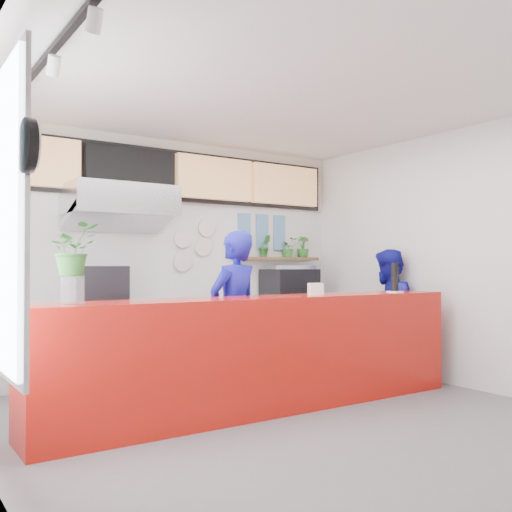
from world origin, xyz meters
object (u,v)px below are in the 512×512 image
service_counter (265,354)px  staff_center (234,316)px  staff_right (388,313)px  panini_oven (102,288)px  espresso_machine (290,285)px  pepper_mill (395,277)px

service_counter → staff_center: size_ratio=2.55×
staff_center → staff_right: staff_center is taller
service_counter → staff_right: 2.31m
staff_center → staff_right: 2.28m
service_counter → panini_oven: (-0.99, 1.80, 0.60)m
espresso_machine → pepper_mill: bearing=-89.0°
panini_oven → staff_right: bearing=-7.4°
staff_right → espresso_machine: bearing=-95.0°
espresso_machine → staff_center: (-1.71, -1.30, -0.24)m
service_counter → espresso_machine: 2.52m
panini_oven → pepper_mill: size_ratio=1.73×
staff_center → pepper_mill: staff_center is taller
panini_oven → pepper_mill: pepper_mill is taller
service_counter → staff_center: bearing=94.7°
service_counter → staff_center: (-0.04, 0.50, 0.33)m
pepper_mill → service_counter: bearing=176.8°
panini_oven → service_counter: bearing=-46.7°
staff_center → panini_oven: bearing=-68.9°
panini_oven → espresso_machine: size_ratio=0.79×
service_counter → panini_oven: 2.14m
espresso_machine → staff_center: size_ratio=0.40×
panini_oven → staff_center: (0.95, -1.30, -0.27)m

